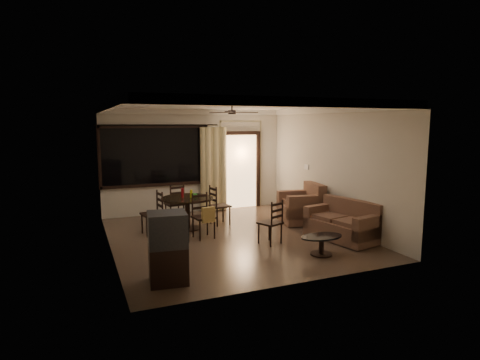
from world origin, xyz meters
name	(u,v)px	position (x,y,z in m)	size (l,w,h in m)	color
ground	(232,237)	(0.00, 0.00, 0.00)	(5.50, 5.50, 0.00)	#7F6651
room_shell	(228,147)	(0.59, 1.77, 1.83)	(5.50, 6.70, 5.50)	beige
dining_table	(187,204)	(-0.72, 0.99, 0.58)	(1.18, 1.18, 0.96)	black
dining_chair_west	(153,221)	(-1.55, 0.87, 0.28)	(0.48, 0.48, 0.95)	black
dining_chair_east	(220,213)	(0.11, 1.11, 0.28)	(0.48, 0.48, 0.95)	black
dining_chair_south	(204,224)	(-0.59, 0.14, 0.31)	(0.48, 0.53, 0.95)	black
dining_chair_north	(175,211)	(-0.83, 1.77, 0.28)	(0.48, 0.48, 0.95)	black
tv_cabinet	(168,248)	(-1.82, -1.95, 0.55)	(0.64, 0.58, 1.10)	black
sofa	(344,224)	(2.11, -1.07, 0.32)	(1.09, 1.64, 0.81)	#4C2923
armchair	(303,207)	(2.06, 0.49, 0.39)	(1.09, 1.09, 0.95)	#4C2923
coffee_table	(321,242)	(1.09, -1.76, 0.24)	(0.83, 0.50, 0.36)	black
side_chair	(270,231)	(0.53, -0.77, 0.27)	(0.52, 0.52, 0.91)	black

